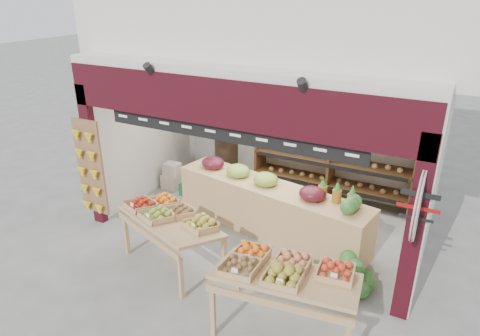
% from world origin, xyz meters
% --- Properties ---
extents(ground, '(60.00, 60.00, 0.00)m').
position_xyz_m(ground, '(0.00, 0.00, 0.00)').
color(ground, slate).
rests_on(ground, ground).
extents(shop_structure, '(6.36, 5.12, 5.40)m').
position_xyz_m(shop_structure, '(0.00, 1.61, 3.92)').
color(shop_structure, beige).
rests_on(shop_structure, ground).
extents(banana_board, '(0.60, 0.15, 1.80)m').
position_xyz_m(banana_board, '(-2.73, -1.17, 1.12)').
color(banana_board, brown).
rests_on(banana_board, ground).
extents(gift_sign, '(0.04, 0.93, 0.92)m').
position_xyz_m(gift_sign, '(2.75, -1.15, 1.75)').
color(gift_sign, '#C0F1DB').
rests_on(gift_sign, ground).
extents(back_shelving, '(3.29, 0.54, 2.01)m').
position_xyz_m(back_shelving, '(0.83, 1.93, 1.23)').
color(back_shelving, brown).
rests_on(back_shelving, ground).
extents(refrigerator, '(0.93, 0.93, 1.93)m').
position_xyz_m(refrigerator, '(-1.68, 1.42, 0.96)').
color(refrigerator, '#ACAEB3').
rests_on(refrigerator, ground).
extents(cardboard_stack, '(0.92, 0.67, 0.60)m').
position_xyz_m(cardboard_stack, '(-2.16, 0.79, 0.22)').
color(cardboard_stack, silver).
rests_on(cardboard_stack, ground).
extents(mid_counter, '(3.78, 1.35, 1.15)m').
position_xyz_m(mid_counter, '(0.26, 0.09, 0.51)').
color(mid_counter, tan).
rests_on(mid_counter, ground).
extents(display_table_left, '(1.88, 1.42, 1.05)m').
position_xyz_m(display_table_left, '(-0.78, -1.46, 0.82)').
color(display_table_left, tan).
rests_on(display_table_left, ground).
extents(display_table_right, '(1.90, 1.21, 1.12)m').
position_xyz_m(display_table_right, '(1.38, -2.00, 0.88)').
color(display_table_right, tan).
rests_on(display_table_right, ground).
extents(watermelon_pile, '(0.72, 0.67, 0.51)m').
position_xyz_m(watermelon_pile, '(2.00, -0.82, 0.18)').
color(watermelon_pile, '#194D1E').
rests_on(watermelon_pile, ground).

